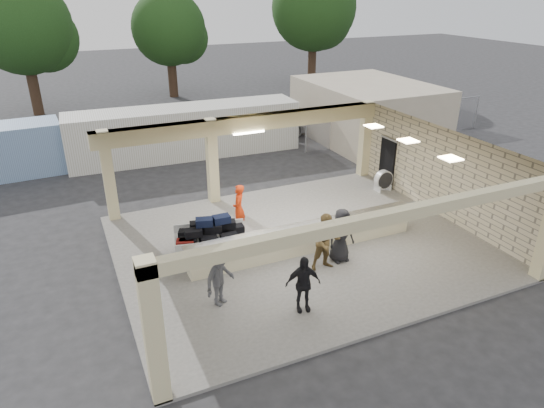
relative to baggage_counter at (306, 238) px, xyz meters
name	(u,v)px	position (x,y,z in m)	size (l,w,h in m)	color
ground	(299,247)	(0.00, 0.50, -0.59)	(120.00, 120.00, 0.00)	#262628
pavilion	(296,203)	(0.21, 1.16, 0.76)	(12.01, 10.00, 3.55)	#64615D
baggage_counter	(306,238)	(0.00, 0.00, 0.00)	(8.20, 0.58, 0.98)	beige
luggage_cart	(210,236)	(-2.98, 1.02, 0.25)	(2.59, 1.90, 1.37)	silver
drum_fan	(383,180)	(5.50, 3.27, 0.00)	(0.84, 0.46, 0.92)	silver
baggage_handler	(239,208)	(-1.50, 2.30, 0.40)	(0.65, 0.35, 1.77)	red
passenger_a	(326,242)	(0.07, -1.21, 0.45)	(0.91, 0.40, 1.87)	brown
passenger_b	(303,284)	(-1.58, -2.81, 0.34)	(0.97, 0.35, 1.65)	black
passenger_c	(220,277)	(-3.53, -1.64, 0.37)	(1.11, 0.39, 1.72)	#434448
passenger_d	(341,235)	(0.75, -0.97, 0.41)	(0.88, 0.36, 1.80)	black
car_white_a	(309,119)	(7.37, 13.60, 0.07)	(2.17, 4.57, 1.31)	white
car_white_b	(357,111)	(11.11, 13.94, 0.12)	(1.68, 4.49, 1.42)	white
car_dark	(249,113)	(4.44, 16.33, 0.13)	(1.52, 4.30, 1.43)	black
container_white	(186,131)	(-0.89, 11.72, 0.70)	(11.83, 2.37, 2.56)	silver
fence	(398,122)	(11.00, 9.50, 0.47)	(12.06, 0.06, 2.03)	gray
tree_left	(28,29)	(-7.68, 24.66, 5.00)	(6.60, 6.30, 9.00)	#382619
tree_mid	(172,31)	(2.32, 26.66, 4.38)	(6.00, 5.60, 8.00)	#382619
tree_right	(316,11)	(14.32, 25.66, 5.63)	(7.20, 7.00, 10.00)	#382619
adjacent_building	(367,111)	(9.50, 10.50, 1.01)	(6.00, 8.00, 3.20)	#BFB198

